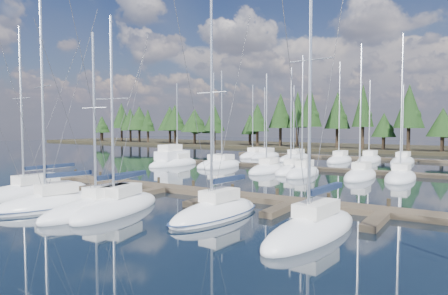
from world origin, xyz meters
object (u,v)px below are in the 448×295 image
Objects in this scene: main_dock at (222,196)px; front_sailboat_2 at (102,208)px; front_sailboat_3 at (118,207)px; front_sailboat_1 at (52,204)px; front_sailboat_0 at (31,193)px; front_sailboat_4 at (216,213)px; front_sailboat_5 at (313,229)px; motor_yacht_left at (172,161)px.

main_dock is 9.28m from front_sailboat_2.
front_sailboat_1 is at bearing -160.03° from front_sailboat_3.
front_sailboat_0 is 16.84m from front_sailboat_4.
front_sailboat_5 is (17.61, 3.11, 0.02)m from front_sailboat_1.
front_sailboat_1 is 4.05m from front_sailboat_2.
front_sailboat_0 is 23.25m from front_sailboat_5.
front_sailboat_0 is 1.06× the size of front_sailboat_3.
front_sailboat_1 is at bearing -66.01° from motor_yacht_left.
front_sailboat_3 reaches higher than motor_yacht_left.
main_dock is 6.54m from front_sailboat_4.
front_sailboat_0 is (-13.49, -7.50, 0.08)m from main_dock.
front_sailboat_1 is (-7.88, -9.44, 0.09)m from main_dock.
motor_yacht_left is at bearing 123.30° from front_sailboat_3.
front_sailboat_1 reaches higher than front_sailboat_2.
main_dock is 11.61m from front_sailboat_5.
front_sailboat_2 reaches higher than main_dock.
front_sailboat_0 is 10.31m from front_sailboat_3.
front_sailboat_2 is at bearing -140.43° from front_sailboat_3.
front_sailboat_4 is at bearing 18.72° from front_sailboat_1.
front_sailboat_3 is (-3.18, -7.73, 0.08)m from main_dock.
front_sailboat_2 reaches higher than motor_yacht_left.
front_sailboat_4 reaches higher than front_sailboat_2.
front_sailboat_0 is at bearing -150.91° from main_dock.
front_sailboat_1 reaches higher than front_sailboat_4.
main_dock is 4.49× the size of motor_yacht_left.
front_sailboat_1 is (5.61, -1.94, 0.01)m from front_sailboat_0.
main_dock is 8.36m from front_sailboat_3.
front_sailboat_4 is at bearing 174.15° from front_sailboat_5.
front_sailboat_1 is 17.88m from front_sailboat_5.
front_sailboat_1 reaches higher than main_dock.
front_sailboat_0 is 9.56m from front_sailboat_2.
front_sailboat_5 is (23.22, 1.17, 0.03)m from front_sailboat_0.
front_sailboat_0 is at bearing -177.11° from front_sailboat_5.
front_sailboat_0 reaches higher than front_sailboat_4.
front_sailboat_4 is at bearing -45.44° from motor_yacht_left.
motor_yacht_left is at bearing 138.07° from main_dock.
front_sailboat_0 is 0.87× the size of front_sailboat_5.
front_sailboat_0 is 1.15× the size of front_sailboat_2.
front_sailboat_5 is at bearing 10.01° from front_sailboat_1.
front_sailboat_5 is at bearing -39.27° from motor_yacht_left.
front_sailboat_4 is (7.22, 2.72, 0.01)m from front_sailboat_2.
front_sailboat_4 reaches higher than motor_yacht_left.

